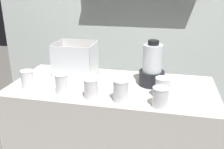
{
  "coord_description": "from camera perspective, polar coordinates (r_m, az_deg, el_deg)",
  "views": [
    {
      "loc": [
        0.34,
        -1.57,
        1.58
      ],
      "look_at": [
        0.0,
        0.0,
        0.98
      ],
      "focal_mm": 40.54,
      "sensor_mm": 36.0,
      "label": 1
    }
  ],
  "objects": [
    {
      "name": "carrot_display_bin",
      "position": [
        1.9,
        -8.26,
        1.98
      ],
      "size": [
        0.29,
        0.23,
        0.26
      ],
      "color": "white",
      "rests_on": "counter"
    },
    {
      "name": "blender_pitcher",
      "position": [
        1.73,
        9.03,
        1.58
      ],
      "size": [
        0.17,
        0.17,
        0.31
      ],
      "color": "black",
      "rests_on": "counter"
    },
    {
      "name": "juice_cup_pomegranate_rightmost",
      "position": [
        1.57,
        11.29,
        -3.23
      ],
      "size": [
        0.09,
        0.09,
        0.13
      ],
      "color": "white",
      "rests_on": "counter"
    },
    {
      "name": "juice_cup_beet_far_right",
      "position": [
        1.46,
        10.84,
        -5.23
      ],
      "size": [
        0.09,
        0.09,
        0.12
      ],
      "color": "white",
      "rests_on": "counter"
    },
    {
      "name": "juice_cup_carrot_right",
      "position": [
        1.5,
        1.99,
        -3.93
      ],
      "size": [
        0.09,
        0.09,
        0.13
      ],
      "color": "white",
      "rests_on": "counter"
    },
    {
      "name": "back_wall_unit",
      "position": [
        2.38,
        4.07,
        12.8
      ],
      "size": [
        2.6,
        0.24,
        2.5
      ],
      "color": "silver",
      "rests_on": "ground_plane"
    },
    {
      "name": "juice_cup_carrot_left",
      "position": [
        1.64,
        -11.24,
        -2.35
      ],
      "size": [
        0.08,
        0.08,
        0.13
      ],
      "color": "white",
      "rests_on": "counter"
    },
    {
      "name": "juice_cup_carrot_far_left",
      "position": [
        1.78,
        -18.52,
        -1.22
      ],
      "size": [
        0.08,
        0.08,
        0.12
      ],
      "color": "white",
      "rests_on": "counter"
    },
    {
      "name": "counter",
      "position": [
        1.96,
        0.0,
        -14.63
      ],
      "size": [
        1.4,
        0.64,
        0.9
      ],
      "primitive_type": "cube",
      "color": "beige",
      "rests_on": "ground_plane"
    },
    {
      "name": "juice_cup_pomegranate_middle",
      "position": [
        1.55,
        -4.73,
        -3.47
      ],
      "size": [
        0.09,
        0.09,
        0.12
      ],
      "color": "white",
      "rests_on": "counter"
    }
  ]
}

